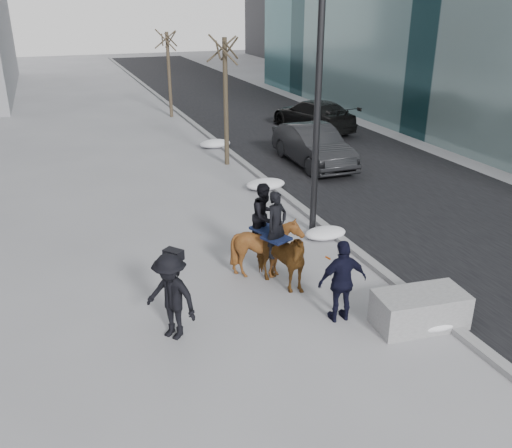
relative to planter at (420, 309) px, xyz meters
name	(u,v)px	position (x,y,z in m)	size (l,w,h in m)	color
ground	(276,310)	(-2.45, 1.54, -0.36)	(120.00, 120.00, 0.00)	gray
road	(339,158)	(4.55, 11.54, -0.36)	(8.00, 90.00, 0.01)	black
curb	(248,166)	(0.55, 11.54, -0.30)	(0.25, 90.00, 0.12)	gray
planter	(420,309)	(0.00, 0.00, 0.00)	(1.80, 0.90, 0.72)	#949597
car_near	(313,146)	(3.09, 11.03, 0.41)	(1.64, 4.71, 1.55)	black
car_far	(313,115)	(5.82, 16.53, 0.40)	(2.12, 5.21, 1.51)	black
tree_near	(226,96)	(-0.05, 12.32, 2.30)	(1.20, 1.20, 5.32)	#362B20
tree_far	(169,71)	(-0.05, 22.35, 2.13)	(1.20, 1.20, 4.97)	#3D3324
mounted_left	(278,253)	(-2.02, 2.47, 0.47)	(1.40, 1.90, 2.24)	#46270E
mounted_right	(266,241)	(-2.07, 3.06, 0.54)	(1.62, 1.70, 2.25)	#502610
feeder	(342,281)	(-1.36, 0.75, 0.52)	(1.06, 0.89, 1.75)	black
camera_crew	(171,296)	(-4.69, 1.37, 0.53)	(1.22, 1.29, 1.75)	black
lamppost	(316,45)	(0.15, 5.32, 4.63)	(0.25, 2.55, 9.09)	black
snow_piles	(277,194)	(0.25, 7.87, -0.19)	(1.39, 15.94, 0.35)	white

